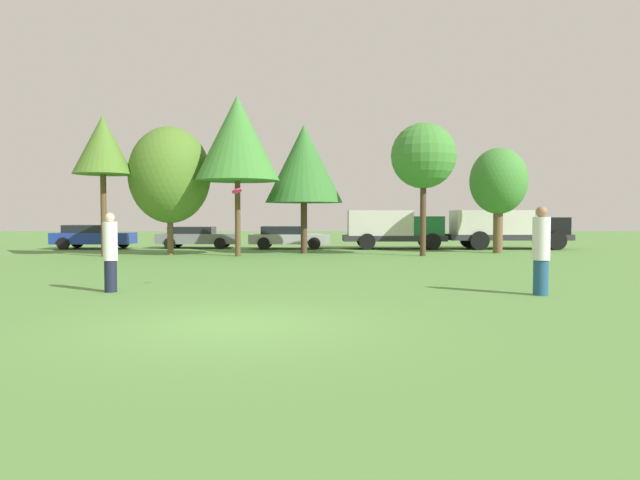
{
  "coord_description": "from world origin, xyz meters",
  "views": [
    {
      "loc": [
        1.38,
        -9.06,
        1.7
      ],
      "look_at": [
        1.41,
        4.47,
        1.16
      ],
      "focal_mm": 32.43,
      "sensor_mm": 36.0,
      "label": 1
    }
  ],
  "objects_px": {
    "tree_3": "(303,164)",
    "tree_4": "(422,156)",
    "frisbee": "(236,191)",
    "delivery_truck_green": "(391,227)",
    "person_catcher": "(540,250)",
    "tree_5": "(497,182)",
    "parked_car_silver": "(287,237)",
    "tree_2": "(236,138)",
    "delivery_truck_black": "(504,227)",
    "person_thrower": "(109,252)",
    "tree_1": "(168,175)",
    "parked_car_grey": "(196,237)",
    "parked_car_blue": "(91,236)",
    "tree_0": "(101,146)"
  },
  "relations": [
    {
      "from": "tree_3",
      "to": "tree_4",
      "type": "height_order",
      "value": "tree_3"
    },
    {
      "from": "frisbee",
      "to": "delivery_truck_green",
      "type": "relative_size",
      "value": 0.05
    },
    {
      "from": "person_catcher",
      "to": "frisbee",
      "type": "xyz_separation_m",
      "value": [
        -6.69,
        0.56,
        1.31
      ]
    },
    {
      "from": "tree_5",
      "to": "parked_car_silver",
      "type": "relative_size",
      "value": 1.16
    },
    {
      "from": "person_catcher",
      "to": "delivery_truck_green",
      "type": "xyz_separation_m",
      "value": [
        -0.91,
        18.5,
        0.18
      ]
    },
    {
      "from": "person_catcher",
      "to": "tree_2",
      "type": "height_order",
      "value": "tree_2"
    },
    {
      "from": "tree_5",
      "to": "delivery_truck_black",
      "type": "xyz_separation_m",
      "value": [
        1.46,
        3.47,
        -2.18
      ]
    },
    {
      "from": "parked_car_silver",
      "to": "delivery_truck_green",
      "type": "distance_m",
      "value": 5.62
    },
    {
      "from": "person_thrower",
      "to": "tree_1",
      "type": "distance_m",
      "value": 13.38
    },
    {
      "from": "parked_car_grey",
      "to": "delivery_truck_green",
      "type": "xyz_separation_m",
      "value": [
        10.68,
        -0.69,
        0.53
      ]
    },
    {
      "from": "tree_3",
      "to": "person_catcher",
      "type": "bearing_deg",
      "value": -69.11
    },
    {
      "from": "parked_car_silver",
      "to": "tree_1",
      "type": "bearing_deg",
      "value": -135.32
    },
    {
      "from": "person_catcher",
      "to": "tree_4",
      "type": "xyz_separation_m",
      "value": [
        -0.3,
        12.74,
        3.37
      ]
    },
    {
      "from": "tree_5",
      "to": "parked_car_grey",
      "type": "distance_m",
      "value": 16.07
    },
    {
      "from": "tree_2",
      "to": "delivery_truck_black",
      "type": "bearing_deg",
      "value": 22.89
    },
    {
      "from": "delivery_truck_black",
      "to": "parked_car_grey",
      "type": "bearing_deg",
      "value": 177.14
    },
    {
      "from": "person_catcher",
      "to": "tree_1",
      "type": "xyz_separation_m",
      "value": [
        -11.56,
        13.48,
        2.61
      ]
    },
    {
      "from": "parked_car_blue",
      "to": "person_catcher",
      "type": "bearing_deg",
      "value": -47.05
    },
    {
      "from": "parked_car_grey",
      "to": "tree_3",
      "type": "bearing_deg",
      "value": -37.2
    },
    {
      "from": "tree_3",
      "to": "delivery_truck_black",
      "type": "bearing_deg",
      "value": 19.23
    },
    {
      "from": "tree_0",
      "to": "delivery_truck_green",
      "type": "relative_size",
      "value": 1.11
    },
    {
      "from": "tree_1",
      "to": "delivery_truck_green",
      "type": "bearing_deg",
      "value": 25.24
    },
    {
      "from": "person_catcher",
      "to": "parked_car_grey",
      "type": "bearing_deg",
      "value": -55.72
    },
    {
      "from": "tree_1",
      "to": "parked_car_silver",
      "type": "relative_size",
      "value": 1.34
    },
    {
      "from": "parked_car_blue",
      "to": "parked_car_grey",
      "type": "height_order",
      "value": "parked_car_blue"
    },
    {
      "from": "tree_5",
      "to": "delivery_truck_black",
      "type": "bearing_deg",
      "value": 67.25
    },
    {
      "from": "parked_car_grey",
      "to": "tree_2",
      "type": "bearing_deg",
      "value": -63.89
    },
    {
      "from": "person_catcher",
      "to": "tree_3",
      "type": "xyz_separation_m",
      "value": [
        -5.57,
        14.58,
        3.21
      ]
    },
    {
      "from": "person_catcher",
      "to": "frisbee",
      "type": "height_order",
      "value": "frisbee"
    },
    {
      "from": "tree_0",
      "to": "tree_2",
      "type": "distance_m",
      "value": 5.8
    },
    {
      "from": "person_catcher",
      "to": "frisbee",
      "type": "distance_m",
      "value": 6.84
    },
    {
      "from": "tree_2",
      "to": "tree_4",
      "type": "height_order",
      "value": "tree_2"
    },
    {
      "from": "tree_5",
      "to": "delivery_truck_green",
      "type": "distance_m",
      "value": 6.25
    },
    {
      "from": "person_catcher",
      "to": "person_thrower",
      "type": "bearing_deg",
      "value": 0.0
    },
    {
      "from": "tree_4",
      "to": "parked_car_grey",
      "type": "distance_m",
      "value": 13.52
    },
    {
      "from": "frisbee",
      "to": "delivery_truck_green",
      "type": "bearing_deg",
      "value": 72.15
    },
    {
      "from": "frisbee",
      "to": "parked_car_blue",
      "type": "relative_size",
      "value": 0.06
    },
    {
      "from": "frisbee",
      "to": "tree_5",
      "type": "distance_m",
      "value": 17.64
    },
    {
      "from": "parked_car_silver",
      "to": "parked_car_grey",
      "type": "bearing_deg",
      "value": 171.78
    },
    {
      "from": "tree_4",
      "to": "delivery_truck_black",
      "type": "bearing_deg",
      "value": 45.89
    },
    {
      "from": "tree_3",
      "to": "delivery_truck_green",
      "type": "bearing_deg",
      "value": 40.13
    },
    {
      "from": "person_thrower",
      "to": "parked_car_grey",
      "type": "xyz_separation_m",
      "value": [
        -2.03,
        18.66,
        -0.29
      ]
    },
    {
      "from": "tree_4",
      "to": "delivery_truck_black",
      "type": "xyz_separation_m",
      "value": [
        5.38,
        5.55,
        -3.17
      ]
    },
    {
      "from": "tree_2",
      "to": "tree_3",
      "type": "bearing_deg",
      "value": 34.95
    },
    {
      "from": "person_catcher",
      "to": "tree_5",
      "type": "distance_m",
      "value": 15.44
    },
    {
      "from": "tree_4",
      "to": "tree_5",
      "type": "height_order",
      "value": "tree_4"
    },
    {
      "from": "person_thrower",
      "to": "frisbee",
      "type": "xyz_separation_m",
      "value": [
        2.87,
        0.03,
        1.38
      ]
    },
    {
      "from": "tree_4",
      "to": "parked_car_grey",
      "type": "xyz_separation_m",
      "value": [
        -11.29,
        6.45,
        -3.72
      ]
    },
    {
      "from": "tree_2",
      "to": "tree_1",
      "type": "bearing_deg",
      "value": 164.52
    },
    {
      "from": "frisbee",
      "to": "parked_car_grey",
      "type": "height_order",
      "value": "frisbee"
    }
  ]
}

